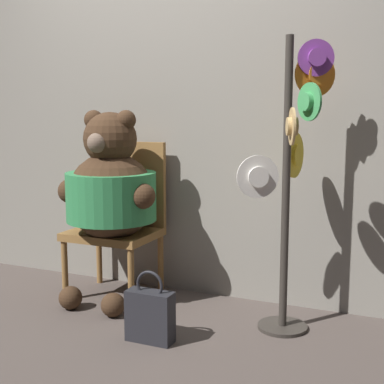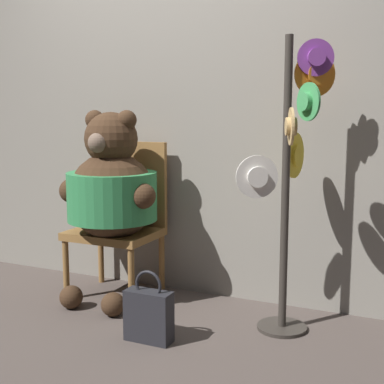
% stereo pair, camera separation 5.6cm
% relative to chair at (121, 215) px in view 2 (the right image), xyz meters
% --- Properties ---
extents(ground_plane, '(14.00, 14.00, 0.00)m').
position_rel_chair_xyz_m(ground_plane, '(0.27, -0.52, -0.53)').
color(ground_plane, '#4C423D').
extents(wall_back, '(8.00, 0.10, 2.75)m').
position_rel_chair_xyz_m(wall_back, '(0.27, 0.25, 0.84)').
color(wall_back, gray).
rests_on(wall_back, ground_plane).
extents(chair, '(0.55, 0.46, 1.02)m').
position_rel_chair_xyz_m(chair, '(0.00, 0.00, 0.00)').
color(chair, olive).
rests_on(chair, ground_plane).
extents(teddy_bear, '(0.69, 0.61, 1.23)m').
position_rel_chair_xyz_m(teddy_bear, '(0.04, -0.17, 0.19)').
color(teddy_bear, '#3D2819').
rests_on(teddy_bear, ground_plane).
extents(hat_display_rack, '(0.45, 0.48, 1.62)m').
position_rel_chair_xyz_m(hat_display_rack, '(1.20, -0.17, 0.41)').
color(hat_display_rack, '#332D28').
rests_on(hat_display_rack, ground_plane).
extents(handbag_on_ground, '(0.26, 0.10, 0.39)m').
position_rel_chair_xyz_m(handbag_on_ground, '(0.56, -0.63, -0.39)').
color(handbag_on_ground, '#232328').
rests_on(handbag_on_ground, ground_plane).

